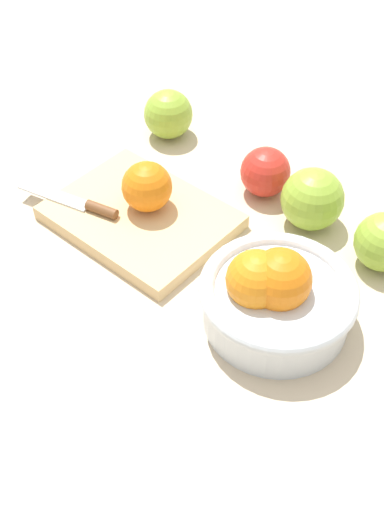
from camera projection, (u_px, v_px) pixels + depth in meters
The scene contains 9 objects.
ground_plane at pixel (212, 243), 0.83m from camera, with size 2.40×2.40×0.00m, color beige.
bowl at pixel (275, 296), 0.71m from camera, with size 0.18×0.18×0.10m.
cutting_board at pixel (141, 217), 0.85m from camera, with size 0.23×0.18×0.02m, color #DBB77F.
orange_on_board at pixel (147, 187), 0.83m from camera, with size 0.07×0.07×0.07m, color orange.
knife at pixel (81, 203), 0.85m from camera, with size 0.16×0.04×0.01m.
apple_front_left at pixel (312, 199), 0.83m from camera, with size 0.08×0.08×0.08m, color #8EB738.
apple_front_left_2 at pixel (384, 242), 0.78m from camera, with size 0.07×0.07×0.07m, color #8EB738.
apple_front_center at pixel (263, 171), 0.88m from camera, with size 0.07×0.07×0.07m, color red.
apple_front_right at pixel (168, 114), 0.98m from camera, with size 0.08×0.08×0.08m, color #8EB738.
Camera 1 is at (-0.32, 0.50, 0.58)m, focal length 44.70 mm.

